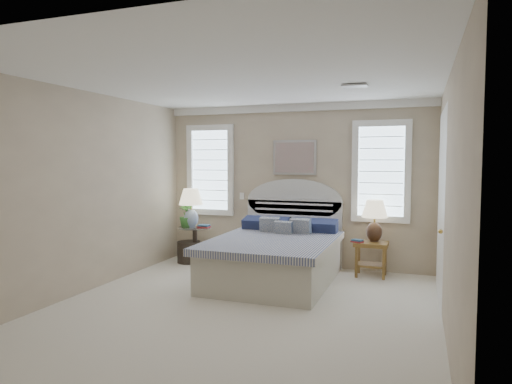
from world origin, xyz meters
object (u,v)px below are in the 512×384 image
object	(u,v)px
floor_pot	(189,252)
lamp_left	(191,203)
bed	(276,254)
side_table_left	(195,241)
nightstand_right	(371,251)
lamp_right	(375,216)

from	to	relation	value
floor_pot	lamp_left	xyz separation A→B (m)	(0.07, -0.04, 0.85)
bed	lamp_left	distance (m)	1.91
bed	side_table_left	world-z (taller)	bed
bed	lamp_left	xyz separation A→B (m)	(-1.71, 0.56, 0.65)
bed	floor_pot	world-z (taller)	bed
floor_pot	nightstand_right	bearing A→B (deg)	1.71
bed	nightstand_right	size ratio (longest dim) A/B	4.29
nightstand_right	floor_pot	size ratio (longest dim) A/B	1.31
nightstand_right	lamp_right	size ratio (longest dim) A/B	0.82
bed	lamp_right	size ratio (longest dim) A/B	3.52
lamp_right	side_table_left	bearing A→B (deg)	-176.56
bed	nightstand_right	distance (m)	1.47
side_table_left	nightstand_right	xyz separation A→B (m)	(2.95, 0.10, -0.00)
nightstand_right	lamp_left	world-z (taller)	lamp_left
lamp_left	bed	bearing A→B (deg)	-18.27
lamp_right	floor_pot	bearing A→B (deg)	-176.85
floor_pot	lamp_right	bearing A→B (deg)	3.15
side_table_left	nightstand_right	bearing A→B (deg)	1.94
lamp_left	lamp_right	distance (m)	3.05
bed	nightstand_right	world-z (taller)	bed
nightstand_right	floor_pot	world-z (taller)	nightstand_right
side_table_left	lamp_left	size ratio (longest dim) A/B	0.94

